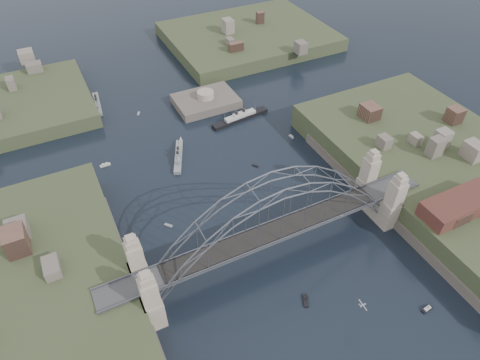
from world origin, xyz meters
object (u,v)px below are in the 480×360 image
object	(u,v)px
naval_cruiser_near	(178,156)
bridge	(275,220)
fort_island	(206,105)
naval_cruiser_far	(97,103)
wharf_shed	(459,205)
ocean_liner	(240,118)

from	to	relation	value
naval_cruiser_near	bridge	bearing A→B (deg)	-80.36
fort_island	naval_cruiser_far	xyz separation A→B (m)	(-35.67, 17.26, 1.14)
fort_island	naval_cruiser_near	size ratio (longest dim) A/B	1.42
wharf_shed	ocean_liner	size ratio (longest dim) A/B	0.92
ocean_liner	bridge	bearing A→B (deg)	-108.70
naval_cruiser_near	ocean_liner	size ratio (longest dim) A/B	0.71
fort_island	ocean_liner	world-z (taller)	fort_island
wharf_shed	bridge	bearing A→B (deg)	162.35
bridge	fort_island	xyz separation A→B (m)	(12.00, 70.00, -12.66)
wharf_shed	naval_cruiser_far	bearing A→B (deg)	123.75
fort_island	ocean_liner	size ratio (longest dim) A/B	1.01
naval_cruiser_near	naval_cruiser_far	bearing A→B (deg)	110.90
naval_cruiser_near	ocean_liner	distance (m)	28.57
naval_cruiser_near	ocean_liner	bearing A→B (deg)	21.19
naval_cruiser_far	fort_island	bearing A→B (deg)	-25.82
wharf_shed	ocean_liner	world-z (taller)	wharf_shed
ocean_liner	naval_cruiser_far	bearing A→B (deg)	143.59
wharf_shed	naval_cruiser_far	distance (m)	122.14
fort_island	naval_cruiser_far	bearing A→B (deg)	154.18
bridge	ocean_liner	bearing A→B (deg)	71.30
naval_cruiser_near	ocean_liner	xyz separation A→B (m)	(26.64, 10.33, 0.08)
naval_cruiser_near	fort_island	bearing A→B (deg)	51.11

